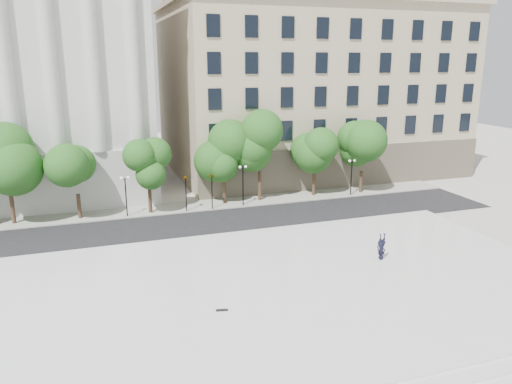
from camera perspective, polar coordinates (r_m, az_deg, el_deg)
ground at (r=29.91m, az=0.63°, el=-14.35°), size 160.00×160.00×0.00m
plaza at (r=32.33m, az=-1.17°, el=-11.54°), size 44.00×22.00×0.45m
street at (r=45.88m, az=-6.87°, el=-3.80°), size 60.00×8.00×0.02m
far_sidewalk at (r=51.48m, az=-8.28°, el=-1.71°), size 60.00×4.00×0.12m
building_west at (r=63.76m, az=-26.86°, el=11.76°), size 31.50×27.65×25.60m
building_east at (r=69.80m, az=5.65°, el=11.94°), size 36.00×26.15×23.00m
traffic_light_west at (r=48.94m, az=-8.07°, el=1.84°), size 0.74×1.80×4.21m
traffic_light_east at (r=49.48m, az=-5.10°, el=2.04°), size 0.37×1.69×4.18m
person_lying at (r=37.90m, az=14.09°, el=-7.09°), size 0.75×2.00×0.54m
skateboard at (r=29.92m, az=-3.92°, el=-13.32°), size 0.72×0.33×0.07m
street_trees at (r=50.36m, az=-6.36°, el=3.90°), size 43.66×4.99×8.08m
lamp_posts at (r=49.36m, az=-8.44°, el=1.00°), size 38.42×0.28×4.49m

